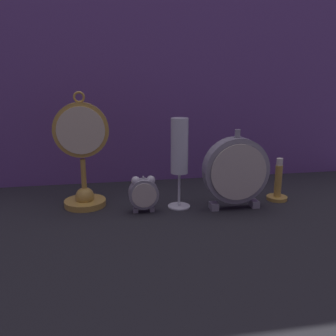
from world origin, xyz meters
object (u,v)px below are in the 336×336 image
(mantel_clock_silver, at_px, (236,171))
(champagne_flute, at_px, (179,152))
(alarm_clock_twin_bell, at_px, (144,192))
(pocket_watch_on_stand, at_px, (83,161))
(brass_candlestick, at_px, (278,187))

(mantel_clock_silver, height_order, champagne_flute, champagne_flute)
(champagne_flute, bearing_deg, mantel_clock_silver, -14.27)
(alarm_clock_twin_bell, distance_m, champagne_flute, 0.14)
(pocket_watch_on_stand, bearing_deg, alarm_clock_twin_bell, -26.47)
(brass_candlestick, bearing_deg, mantel_clock_silver, -162.86)
(pocket_watch_on_stand, xyz_separation_m, brass_candlestick, (0.53, -0.04, -0.09))
(alarm_clock_twin_bell, bearing_deg, champagne_flute, 13.50)
(champagne_flute, bearing_deg, alarm_clock_twin_bell, -166.50)
(alarm_clock_twin_bell, distance_m, mantel_clock_silver, 0.25)
(pocket_watch_on_stand, bearing_deg, champagne_flute, -11.78)
(mantel_clock_silver, distance_m, brass_candlestick, 0.16)
(alarm_clock_twin_bell, height_order, mantel_clock_silver, mantel_clock_silver)
(mantel_clock_silver, xyz_separation_m, brass_candlestick, (0.14, 0.04, -0.07))
(pocket_watch_on_stand, xyz_separation_m, mantel_clock_silver, (0.39, -0.09, -0.02))
(mantel_clock_silver, distance_m, champagne_flute, 0.16)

